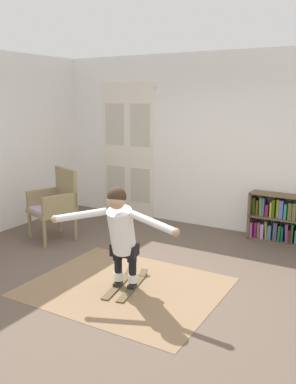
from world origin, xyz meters
TOP-DOWN VIEW (x-y plane):
  - ground_plane at (0.00, 0.00)m, footprint 7.20×7.20m
  - back_wall at (0.00, 2.60)m, footprint 6.00×0.10m
  - double_door at (-1.72, 2.54)m, footprint 1.22×0.05m
  - rug at (-0.03, -0.15)m, footprint 2.18×1.78m
  - wicker_chair at (-1.92, 0.78)m, footprint 0.77×0.77m
  - skis_pair at (-0.04, -0.12)m, footprint 0.42×0.85m
  - person_skier at (-0.01, -0.26)m, footprint 1.47×0.66m

SIDE VIEW (x-z plane):
  - ground_plane at x=0.00m, z-range 0.00..0.00m
  - rug at x=-0.03m, z-range 0.00..0.01m
  - skis_pair at x=-0.04m, z-range -0.01..0.06m
  - wicker_chair at x=-1.92m, z-range 0.03..1.13m
  - person_skier at x=-0.01m, z-range 0.16..1.33m
  - double_door at x=-1.72m, z-range 0.01..2.46m
  - back_wall at x=0.00m, z-range 0.00..2.90m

